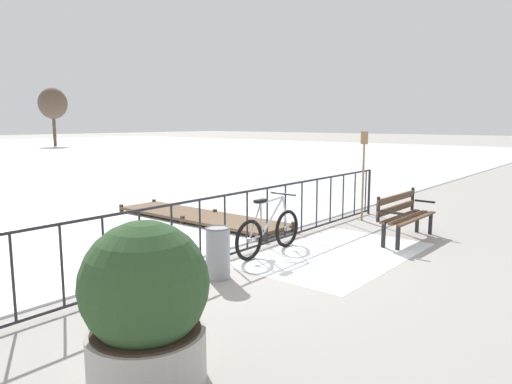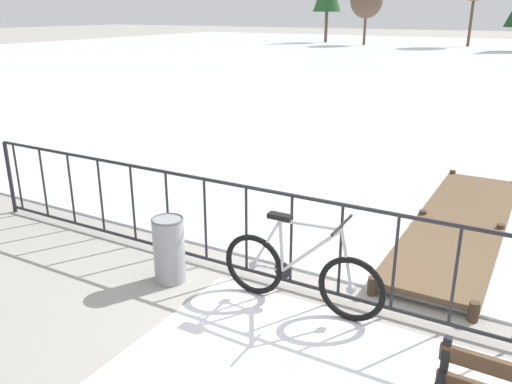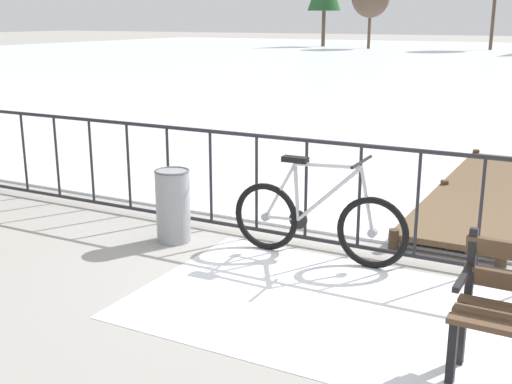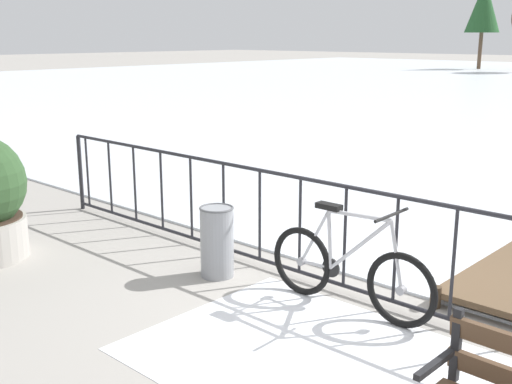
{
  "view_description": "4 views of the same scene",
  "coord_description": "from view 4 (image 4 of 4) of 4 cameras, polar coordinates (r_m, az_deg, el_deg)",
  "views": [
    {
      "loc": [
        -5.83,
        -4.96,
        2.18
      ],
      "look_at": [
        0.32,
        0.07,
        1.0
      ],
      "focal_mm": 33.08,
      "sensor_mm": 36.0,
      "label": 1
    },
    {
      "loc": [
        2.14,
        -4.48,
        2.81
      ],
      "look_at": [
        -0.57,
        0.26,
        0.91
      ],
      "focal_mm": 36.76,
      "sensor_mm": 36.0,
      "label": 2
    },
    {
      "loc": [
        2.41,
        -5.54,
        2.17
      ],
      "look_at": [
        -0.42,
        -0.23,
        0.54
      ],
      "focal_mm": 45.39,
      "sensor_mm": 36.0,
      "label": 3
    },
    {
      "loc": [
        3.19,
        -4.7,
        2.39
      ],
      "look_at": [
        -0.88,
        -0.27,
        0.9
      ],
      "focal_mm": 44.16,
      "sensor_mm": 36.0,
      "label": 4
    }
  ],
  "objects": [
    {
      "name": "snow_patch",
      "position": [
        4.81,
        8.61,
        -16.02
      ],
      "size": [
        3.37,
        2.05,
        0.01
      ],
      "primitive_type": "cube",
      "color": "white",
      "rests_on": "ground"
    },
    {
      "name": "ground_plane",
      "position": [
        6.16,
        7.87,
        -9.06
      ],
      "size": [
        160.0,
        160.0,
        0.0
      ],
      "primitive_type": "plane",
      "color": "#9E9991"
    },
    {
      "name": "trash_bin",
      "position": [
        6.42,
        -3.55,
        -4.46
      ],
      "size": [
        0.35,
        0.35,
        0.73
      ],
      "color": "gray",
      "rests_on": "ground"
    },
    {
      "name": "tree_far_east",
      "position": [
        50.64,
        19.93,
        15.52
      ],
      "size": [
        2.49,
        2.49,
        6.42
      ],
      "color": "brown",
      "rests_on": "ground"
    },
    {
      "name": "railing_fence",
      "position": [
        5.97,
        8.05,
        -4.11
      ],
      "size": [
        9.06,
        0.06,
        1.07
      ],
      "color": "#232328",
      "rests_on": "ground"
    },
    {
      "name": "bicycle_near_railing",
      "position": [
        5.69,
        8.35,
        -7.06
      ],
      "size": [
        1.71,
        0.52,
        0.97
      ],
      "color": "black",
      "rests_on": "ground"
    }
  ]
}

